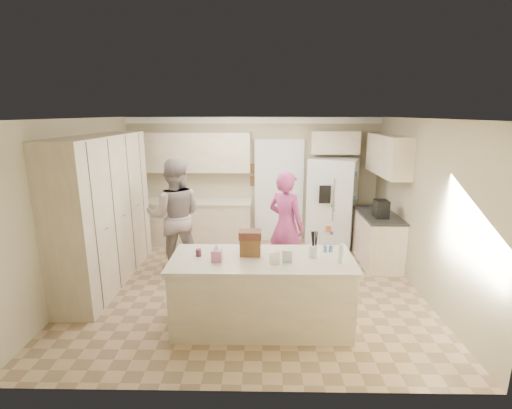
{
  "coord_description": "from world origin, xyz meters",
  "views": [
    {
      "loc": [
        0.2,
        -5.41,
        2.68
      ],
      "look_at": [
        0.1,
        0.35,
        1.25
      ],
      "focal_mm": 26.0,
      "sensor_mm": 36.0,
      "label": 1
    }
  ],
  "objects_px": {
    "coffee_maker": "(381,209)",
    "dollhouse_body": "(250,247)",
    "utensil_crock": "(314,251)",
    "refrigerator": "(332,203)",
    "teen_girl": "(286,226)",
    "teen_boy": "(175,216)",
    "tissue_box": "(217,255)",
    "island_base": "(262,293)"
  },
  "relations": [
    {
      "from": "coffee_maker",
      "to": "dollhouse_body",
      "type": "xyz_separation_m",
      "value": [
        -2.2,
        -1.8,
        -0.03
      ]
    },
    {
      "from": "utensil_crock",
      "to": "refrigerator",
      "type": "bearing_deg",
      "value": 75.48
    },
    {
      "from": "refrigerator",
      "to": "teen_girl",
      "type": "height_order",
      "value": "refrigerator"
    },
    {
      "from": "dollhouse_body",
      "to": "teen_boy",
      "type": "bearing_deg",
      "value": 129.57
    },
    {
      "from": "coffee_maker",
      "to": "teen_boy",
      "type": "relative_size",
      "value": 0.15
    },
    {
      "from": "coffee_maker",
      "to": "tissue_box",
      "type": "xyz_separation_m",
      "value": [
        -2.6,
        -2.0,
        -0.07
      ]
    },
    {
      "from": "tissue_box",
      "to": "teen_boy",
      "type": "distance_m",
      "value": 2.03
    },
    {
      "from": "teen_girl",
      "to": "coffee_maker",
      "type": "bearing_deg",
      "value": -126.8
    },
    {
      "from": "utensil_crock",
      "to": "teen_boy",
      "type": "xyz_separation_m",
      "value": [
        -2.13,
        1.66,
        -0.03
      ]
    },
    {
      "from": "island_base",
      "to": "teen_boy",
      "type": "xyz_separation_m",
      "value": [
        -1.48,
        1.71,
        0.53
      ]
    },
    {
      "from": "island_base",
      "to": "teen_girl",
      "type": "height_order",
      "value": "teen_girl"
    },
    {
      "from": "refrigerator",
      "to": "teen_boy",
      "type": "height_order",
      "value": "teen_boy"
    },
    {
      "from": "refrigerator",
      "to": "coffee_maker",
      "type": "distance_m",
      "value": 1.32
    },
    {
      "from": "utensil_crock",
      "to": "teen_boy",
      "type": "height_order",
      "value": "teen_boy"
    },
    {
      "from": "utensil_crock",
      "to": "island_base",
      "type": "bearing_deg",
      "value": -175.6
    },
    {
      "from": "coffee_maker",
      "to": "teen_boy",
      "type": "xyz_separation_m",
      "value": [
        -3.53,
        -0.19,
        -0.1
      ]
    },
    {
      "from": "refrigerator",
      "to": "island_base",
      "type": "bearing_deg",
      "value": -93.09
    },
    {
      "from": "teen_boy",
      "to": "refrigerator",
      "type": "bearing_deg",
      "value": -162.46
    },
    {
      "from": "coffee_maker",
      "to": "teen_girl",
      "type": "distance_m",
      "value": 1.73
    },
    {
      "from": "utensil_crock",
      "to": "teen_boy",
      "type": "bearing_deg",
      "value": 142.09
    },
    {
      "from": "tissue_box",
      "to": "dollhouse_body",
      "type": "distance_m",
      "value": 0.45
    },
    {
      "from": "tissue_box",
      "to": "teen_girl",
      "type": "relative_size",
      "value": 0.08
    },
    {
      "from": "utensil_crock",
      "to": "teen_girl",
      "type": "height_order",
      "value": "teen_girl"
    },
    {
      "from": "utensil_crock",
      "to": "dollhouse_body",
      "type": "height_order",
      "value": "dollhouse_body"
    },
    {
      "from": "tissue_box",
      "to": "dollhouse_body",
      "type": "height_order",
      "value": "dollhouse_body"
    },
    {
      "from": "refrigerator",
      "to": "dollhouse_body",
      "type": "xyz_separation_m",
      "value": [
        -1.58,
        -2.95,
        0.14
      ]
    },
    {
      "from": "tissue_box",
      "to": "coffee_maker",
      "type": "bearing_deg",
      "value": 37.57
    },
    {
      "from": "teen_girl",
      "to": "tissue_box",
      "type": "bearing_deg",
      "value": 97.42
    },
    {
      "from": "island_base",
      "to": "teen_girl",
      "type": "relative_size",
      "value": 1.23
    },
    {
      "from": "dollhouse_body",
      "to": "tissue_box",
      "type": "bearing_deg",
      "value": -153.43
    },
    {
      "from": "coffee_maker",
      "to": "island_base",
      "type": "xyz_separation_m",
      "value": [
        -2.05,
        -1.9,
        -0.63
      ]
    },
    {
      "from": "tissue_box",
      "to": "teen_boy",
      "type": "height_order",
      "value": "teen_boy"
    },
    {
      "from": "utensil_crock",
      "to": "tissue_box",
      "type": "height_order",
      "value": "utensil_crock"
    },
    {
      "from": "island_base",
      "to": "refrigerator",
      "type": "bearing_deg",
      "value": 64.92
    },
    {
      "from": "coffee_maker",
      "to": "utensil_crock",
      "type": "height_order",
      "value": "coffee_maker"
    },
    {
      "from": "refrigerator",
      "to": "coffee_maker",
      "type": "bearing_deg",
      "value": -39.48
    },
    {
      "from": "tissue_box",
      "to": "utensil_crock",
      "type": "bearing_deg",
      "value": 7.13
    },
    {
      "from": "refrigerator",
      "to": "tissue_box",
      "type": "xyz_separation_m",
      "value": [
        -1.98,
        -3.15,
        0.1
      ]
    },
    {
      "from": "teen_boy",
      "to": "teen_girl",
      "type": "bearing_deg",
      "value": 165.2
    },
    {
      "from": "utensil_crock",
      "to": "dollhouse_body",
      "type": "distance_m",
      "value": 0.8
    },
    {
      "from": "island_base",
      "to": "tissue_box",
      "type": "relative_size",
      "value": 15.71
    },
    {
      "from": "utensil_crock",
      "to": "teen_boy",
      "type": "distance_m",
      "value": 2.7
    }
  ]
}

